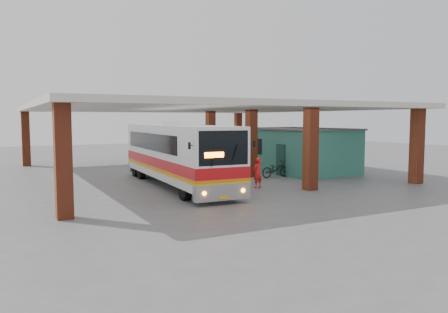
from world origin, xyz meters
TOP-DOWN VIEW (x-y plane):
  - ground at (0.00, 0.00)m, footprint 90.00×90.00m
  - brick_columns at (1.43, 5.00)m, footprint 20.10×21.60m
  - canopy_roof at (0.50, 6.50)m, footprint 21.00×23.00m
  - shop_building at (7.49, 4.00)m, footprint 5.20×8.20m
  - coach_bus at (-2.73, 1.58)m, footprint 3.21×12.64m
  - motorcycle at (4.21, 1.97)m, footprint 2.07×0.74m
  - pedestrian at (0.88, -1.14)m, footprint 0.68×0.54m
  - red_chair at (5.10, 5.89)m, footprint 0.52×0.52m

SIDE VIEW (x-z plane):
  - ground at x=0.00m, z-range 0.00..0.00m
  - red_chair at x=5.10m, z-range -0.03..0.83m
  - motorcycle at x=4.21m, z-range 0.00..1.08m
  - pedestrian at x=0.88m, z-range 0.00..1.65m
  - shop_building at x=7.49m, z-range 0.01..3.12m
  - coach_bus at x=-2.73m, z-range -0.01..3.64m
  - brick_columns at x=1.43m, z-range 0.00..4.35m
  - canopy_roof at x=0.50m, z-range 4.35..4.65m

